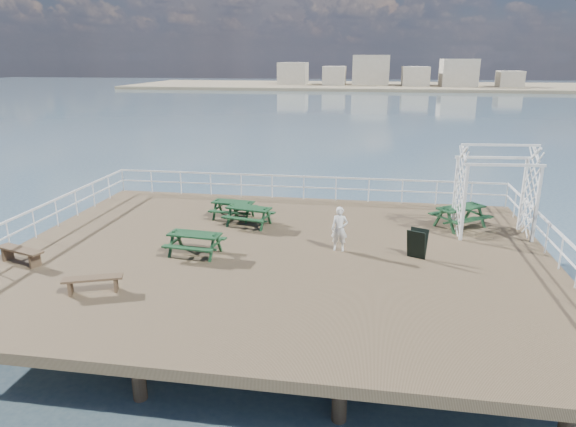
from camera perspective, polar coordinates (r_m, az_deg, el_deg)
The scene contains 12 objects.
ground at distance 17.29m, azimuth -1.26°, elevation -4.78°, with size 18.00×14.00×0.30m, color brown.
sea_backdrop at distance 150.31m, azimuth 13.27°, elevation 13.98°, with size 300.00×300.00×9.20m.
railing at distance 19.36m, azimuth -0.11°, elevation 0.83°, with size 17.77×13.76×1.10m.
picnic_table_a at distance 20.75m, azimuth -6.10°, elevation 0.82°, with size 1.79×1.50×0.81m.
picnic_table_b at distance 19.84m, azimuth -4.39°, elevation 0.14°, with size 1.94×1.69×0.83m.
picnic_table_c at distance 20.67m, azimuth 18.64°, elevation 0.14°, with size 2.42×2.34×0.92m.
picnic_table_d at distance 17.13m, azimuth -10.33°, elevation -2.83°, with size 1.85×1.55×0.84m.
flat_bench_near at distance 18.26m, azimuth -27.60°, elevation -3.85°, with size 1.78×0.93×0.50m.
flat_bench_far at distance 15.25m, azimuth -20.86°, elevation -7.03°, with size 1.63×0.93×0.46m.
trellis_arbor at distance 19.92m, azimuth 21.98°, elevation 1.87°, with size 2.81×1.66×3.36m.
sandwich_board at distance 17.11m, azimuth 14.15°, elevation -3.31°, with size 0.73×0.65×0.98m.
person at distance 17.24m, azimuth 5.75°, elevation -1.73°, with size 0.55×0.36×1.51m, color silver.
Camera 1 is at (2.95, -15.78, 6.27)m, focal length 32.00 mm.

